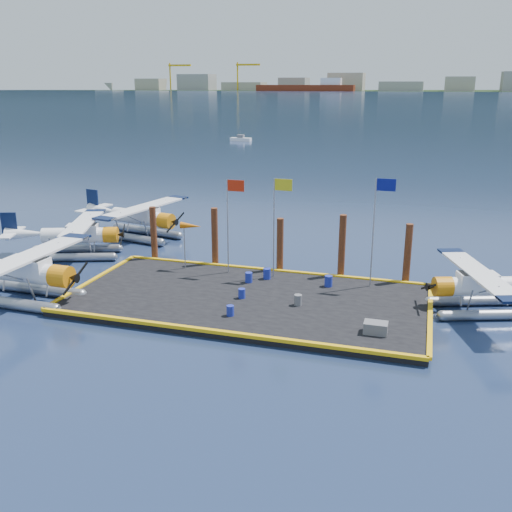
{
  "coord_description": "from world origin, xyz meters",
  "views": [
    {
      "loc": [
        9.21,
        -28.98,
        12.09
      ],
      "look_at": [
        -0.1,
        2.0,
        2.23
      ],
      "focal_mm": 40.0,
      "sensor_mm": 36.0,
      "label": 1
    }
  ],
  "objects": [
    {
      "name": "flagpole_yellow",
      "position": [
        0.7,
        3.8,
        4.51
      ],
      "size": [
        1.14,
        0.08,
        6.2
      ],
      "color": "#93939B",
      "rests_on": "dock"
    },
    {
      "name": "drum_5",
      "position": [
        0.22,
        3.31,
        0.73
      ],
      "size": [
        0.47,
        0.47,
        0.66
      ],
      "primitive_type": "cylinder",
      "color": "#1C289A",
      "rests_on": "dock"
    },
    {
      "name": "piling_4",
      "position": [
        8.5,
        5.4,
        2.0
      ],
      "size": [
        0.44,
        0.44,
        4.0
      ],
      "primitive_type": "cylinder",
      "color": "#432113",
      "rests_on": "ground"
    },
    {
      "name": "piling_0",
      "position": [
        -8.5,
        5.4,
        2.0
      ],
      "size": [
        0.44,
        0.44,
        4.0
      ],
      "primitive_type": "cylinder",
      "color": "#432113",
      "rests_on": "ground"
    },
    {
      "name": "piling_3",
      "position": [
        4.5,
        5.4,
        2.15
      ],
      "size": [
        0.44,
        0.44,
        4.3
      ],
      "primitive_type": "cylinder",
      "color": "#432113",
      "rests_on": "ground"
    },
    {
      "name": "drum_4",
      "position": [
        4.11,
        3.04,
        0.73
      ],
      "size": [
        0.47,
        0.47,
        0.66
      ],
      "primitive_type": "cylinder",
      "color": "#1C289A",
      "rests_on": "dock"
    },
    {
      "name": "drum_0",
      "position": [
        -0.67,
        2.36,
        0.71
      ],
      "size": [
        0.44,
        0.44,
        0.62
      ],
      "primitive_type": "cylinder",
      "color": "#1C289A",
      "rests_on": "dock"
    },
    {
      "name": "drum_1",
      "position": [
        -0.25,
        -0.3,
        0.68
      ],
      "size": [
        0.4,
        0.4,
        0.56
      ],
      "primitive_type": "cylinder",
      "color": "#1C289A",
      "rests_on": "dock"
    },
    {
      "name": "seaplane_d",
      "position": [
        12.66,
        2.38,
        1.38
      ],
      "size": [
        8.28,
        8.83,
        3.17
      ],
      "rotation": [
        0.0,
        0.0,
        1.9
      ],
      "color": "gray",
      "rests_on": "ground"
    },
    {
      "name": "seaplane_c",
      "position": [
        -12.49,
        11.05,
        1.56
      ],
      "size": [
        9.29,
        10.12,
        3.58
      ],
      "rotation": [
        0.0,
        0.0,
        -1.77
      ],
      "color": "gray",
      "rests_on": "ground"
    },
    {
      "name": "seaplane_a",
      "position": [
        -12.35,
        -3.41,
        1.61
      ],
      "size": [
        9.38,
        10.33,
        3.69
      ],
      "rotation": [
        0.0,
        0.0,
        -1.59
      ],
      "color": "gray",
      "rests_on": "ground"
    },
    {
      "name": "ground",
      "position": [
        0.0,
        0.0,
        0.0
      ],
      "size": [
        4000.0,
        4000.0,
        0.0
      ],
      "primitive_type": "plane",
      "color": "#182749",
      "rests_on": "ground"
    },
    {
      "name": "piling_2",
      "position": [
        0.5,
        5.4,
        1.9
      ],
      "size": [
        0.44,
        0.44,
        3.8
      ],
      "primitive_type": "cylinder",
      "color": "#432113",
      "rests_on": "ground"
    },
    {
      "name": "seaplane_b",
      "position": [
        -14.41,
        5.15,
        1.46
      ],
      "size": [
        8.73,
        9.29,
        3.34
      ],
      "rotation": [
        0.0,
        0.0,
        -1.23
      ],
      "color": "gray",
      "rests_on": "ground"
    },
    {
      "name": "crate",
      "position": [
        7.46,
        -2.93,
        0.68
      ],
      "size": [
        1.14,
        0.76,
        0.57
      ],
      "primitive_type": "cube",
      "color": "#5E5E63",
      "rests_on": "dock"
    },
    {
      "name": "drum_2",
      "position": [
        3.03,
        -0.44,
        0.7
      ],
      "size": [
        0.43,
        0.43,
        0.6
      ],
      "primitive_type": "cylinder",
      "color": "#5E5E63",
      "rests_on": "dock"
    },
    {
      "name": "dock",
      "position": [
        0.0,
        0.0,
        0.2
      ],
      "size": [
        20.0,
        10.0,
        0.4
      ],
      "primitive_type": "cube",
      "color": "black",
      "rests_on": "ground"
    },
    {
      "name": "flagpole_blue",
      "position": [
        6.7,
        3.8,
        4.69
      ],
      "size": [
        1.14,
        0.08,
        6.5
      ],
      "color": "#93939B",
      "rests_on": "dock"
    },
    {
      "name": "flagpole_red",
      "position": [
        -2.29,
        3.8,
        4.4
      ],
      "size": [
        1.14,
        0.08,
        6.0
      ],
      "color": "#93939B",
      "rests_on": "dock"
    },
    {
      "name": "drum_3",
      "position": [
        -0.04,
        -2.89,
        0.68
      ],
      "size": [
        0.4,
        0.4,
        0.56
      ],
      "primitive_type": "cylinder",
      "color": "#1C289A",
      "rests_on": "dock"
    },
    {
      "name": "dock_bumpers",
      "position": [
        0.0,
        0.0,
        0.49
      ],
      "size": [
        20.25,
        10.25,
        0.18
      ],
      "primitive_type": null,
      "color": "#EAB00D",
      "rests_on": "dock"
    },
    {
      "name": "windsock",
      "position": [
        -5.03,
        3.8,
        3.23
      ],
      "size": [
        1.4,
        0.44,
        3.12
      ],
      "color": "#93939B",
      "rests_on": "dock"
    },
    {
      "name": "piling_1",
      "position": [
        -4.0,
        5.4,
        2.1
      ],
      "size": [
        0.44,
        0.44,
        4.2
      ],
      "primitive_type": "cylinder",
      "color": "#432113",
      "rests_on": "ground"
    }
  ]
}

